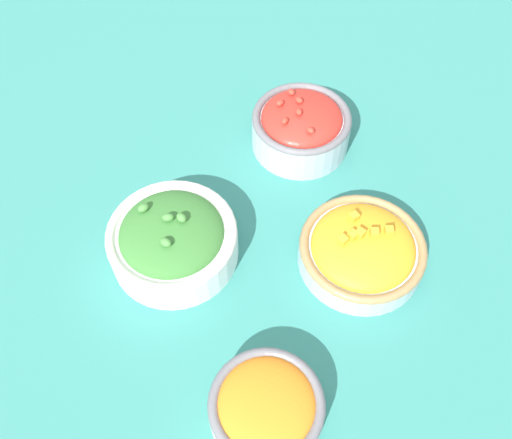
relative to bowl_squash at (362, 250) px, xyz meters
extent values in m
plane|color=#337F75|center=(0.03, -0.14, -0.03)|extent=(3.00, 3.00, 0.00)
cylinder|color=#B2C1CC|center=(0.00, 0.00, -0.01)|extent=(0.16, 0.16, 0.03)
torus|color=#997A4C|center=(0.00, 0.00, 0.01)|extent=(0.16, 0.16, 0.01)
ellipsoid|color=orange|center=(0.00, 0.00, 0.01)|extent=(0.13, 0.13, 0.04)
cube|color=#F4A828|center=(-0.01, 0.01, 0.03)|extent=(0.01, 0.01, 0.01)
cube|color=#F4A828|center=(0.00, -0.01, 0.03)|extent=(0.01, 0.01, 0.01)
cube|color=#F4A828|center=(0.02, -0.02, 0.03)|extent=(0.01, 0.01, 0.01)
cube|color=#F4A828|center=(0.01, -0.01, 0.03)|extent=(0.01, 0.01, 0.01)
cube|color=#F4A828|center=(-0.02, 0.02, 0.03)|extent=(0.01, 0.01, 0.01)
cube|color=#F4A828|center=(-0.02, -0.03, 0.03)|extent=(0.01, 0.01, 0.01)
cylinder|color=silver|center=(0.24, 0.00, -0.01)|extent=(0.13, 0.13, 0.04)
torus|color=slate|center=(0.24, 0.00, 0.02)|extent=(0.13, 0.13, 0.01)
ellipsoid|color=orange|center=(0.24, 0.00, 0.02)|extent=(0.11, 0.11, 0.03)
cylinder|color=white|center=(0.12, -0.21, 0.00)|extent=(0.17, 0.17, 0.05)
torus|color=silver|center=(0.12, -0.21, 0.02)|extent=(0.17, 0.17, 0.01)
ellipsoid|color=#387533|center=(0.12, -0.21, 0.02)|extent=(0.13, 0.13, 0.04)
ellipsoid|color=#47893D|center=(0.12, -0.22, 0.05)|extent=(0.02, 0.02, 0.01)
ellipsoid|color=#47893D|center=(0.15, -0.20, 0.05)|extent=(0.01, 0.02, 0.01)
ellipsoid|color=#47893D|center=(0.12, -0.26, 0.04)|extent=(0.02, 0.02, 0.01)
ellipsoid|color=#47893D|center=(0.11, -0.20, 0.05)|extent=(0.02, 0.02, 0.01)
cylinder|color=#B2C1CC|center=(-0.14, -0.17, 0.00)|extent=(0.15, 0.15, 0.05)
torus|color=slate|center=(-0.14, -0.17, 0.03)|extent=(0.15, 0.15, 0.01)
ellipsoid|color=red|center=(-0.14, -0.17, 0.03)|extent=(0.12, 0.12, 0.04)
ellipsoid|color=red|center=(-0.15, -0.18, 0.05)|extent=(0.01, 0.01, 0.01)
ellipsoid|color=red|center=(-0.11, -0.15, 0.05)|extent=(0.01, 0.01, 0.01)
ellipsoid|color=red|center=(-0.13, -0.20, 0.05)|extent=(0.01, 0.01, 0.01)
ellipsoid|color=red|center=(-0.13, -0.17, 0.05)|extent=(0.01, 0.01, 0.01)
ellipsoid|color=red|center=(-0.16, -0.20, 0.05)|extent=(0.01, 0.01, 0.01)
ellipsoid|color=red|center=(-0.10, -0.18, 0.05)|extent=(0.01, 0.01, 0.01)
camera|label=1|loc=(0.40, 0.09, 0.63)|focal=40.00mm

